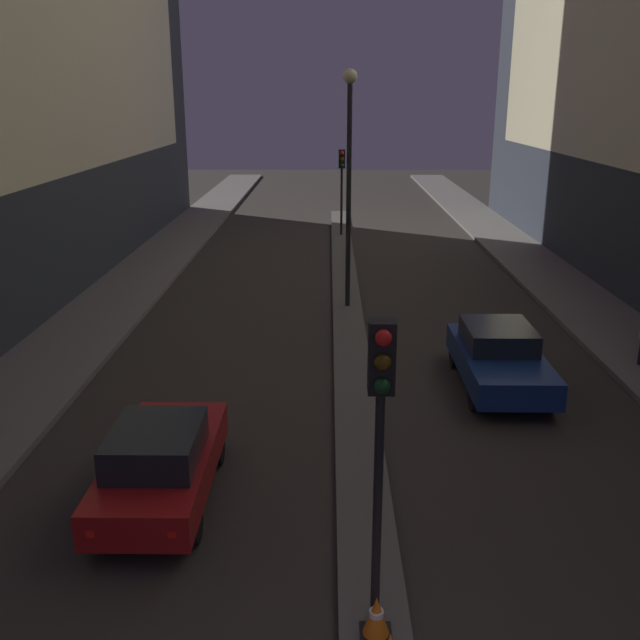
# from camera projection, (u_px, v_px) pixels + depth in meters

# --- Properties ---
(median_strip) EXTENTS (0.97, 38.33, 0.14)m
(median_strip) POSITION_uv_depth(u_px,v_px,m) (346.00, 297.00, 25.15)
(median_strip) COLOR #56544F
(median_strip) RESTS_ON ground
(traffic_light_near) EXTENTS (0.32, 0.42, 4.20)m
(traffic_light_near) POSITION_uv_depth(u_px,v_px,m) (380.00, 409.00, 8.60)
(traffic_light_near) COLOR black
(traffic_light_near) RESTS_ON median_strip
(traffic_light_mid) EXTENTS (0.32, 0.42, 4.20)m
(traffic_light_mid) POSITION_uv_depth(u_px,v_px,m) (342.00, 172.00, 35.08)
(traffic_light_mid) COLOR black
(traffic_light_mid) RESTS_ON median_strip
(street_lamp) EXTENTS (0.45, 0.45, 7.50)m
(street_lamp) POSITION_uv_depth(u_px,v_px,m) (349.00, 160.00, 22.40)
(street_lamp) COLOR black
(street_lamp) RESTS_ON median_strip
(traffic_cone_far) EXTENTS (0.42, 0.42, 0.57)m
(traffic_cone_far) POSITION_uv_depth(u_px,v_px,m) (376.00, 616.00, 9.20)
(traffic_cone_far) COLOR black
(traffic_cone_far) RESTS_ON median_strip
(car_left_lane) EXTENTS (1.73, 4.15, 1.52)m
(car_left_lane) POSITION_uv_depth(u_px,v_px,m) (161.00, 462.00, 12.38)
(car_left_lane) COLOR maroon
(car_left_lane) RESTS_ON ground
(car_right_lane) EXTENTS (1.89, 4.37, 1.48)m
(car_right_lane) POSITION_uv_depth(u_px,v_px,m) (499.00, 357.00, 17.38)
(car_right_lane) COLOR navy
(car_right_lane) RESTS_ON ground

